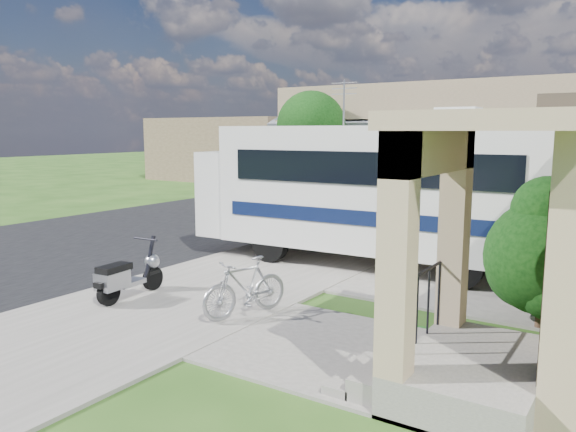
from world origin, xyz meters
The scene contains 18 objects.
ground centered at (0.00, 0.00, 0.00)m, with size 120.00×120.00×0.00m, color #1F4211.
street_slab centered at (-7.50, 10.00, 0.01)m, with size 9.00×80.00×0.02m, color black.
sidewalk_slab centered at (-1.00, 10.00, 0.03)m, with size 4.00×80.00×0.06m, color slate.
driveway_slab centered at (1.50, 4.50, 0.03)m, with size 7.00×6.00×0.05m, color slate.
walk_slab centered at (3.00, -1.00, 0.03)m, with size 4.00×3.00×0.05m, color slate.
warehouse centered at (0.00, 13.97, 1.99)m, with size 12.50×8.40×5.04m.
distant_bldg_far centered at (-17.00, 22.00, 2.00)m, with size 10.00×8.00×4.00m, color brown.
distant_bldg_near centered at (-15.00, 34.00, 1.60)m, with size 8.00×7.00×3.20m, color #7E6C4E.
street_tree_a centered at (-3.70, 9.05, 3.25)m, with size 2.44×2.40×4.58m.
street_tree_b centered at (-3.70, 19.05, 3.39)m, with size 2.44×2.40×4.73m.
street_tree_c centered at (-3.70, 28.05, 3.10)m, with size 2.44×2.40×4.42m.
motorhome centered at (0.73, 4.26, 1.86)m, with size 8.59×3.11×4.34m.
shrub centered at (5.03, 1.67, 1.28)m, with size 2.04×1.95×2.51m.
scooter centered at (-1.81, -1.03, 0.49)m, with size 0.58×1.66×1.09m.
bicycle centered at (0.64, -0.58, 0.50)m, with size 0.47×1.67×1.01m, color #929399.
pickup_truck centered at (-6.23, 13.01, 0.85)m, with size 2.81×6.09×1.69m, color silver.
van centered at (-6.24, 19.89, 0.85)m, with size 2.40×5.89×1.71m, color silver.
garden_hose centered at (3.55, -0.03, 0.09)m, with size 0.39×0.39×0.18m, color #145D12.
Camera 1 is at (6.34, -7.94, 3.20)m, focal length 35.00 mm.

